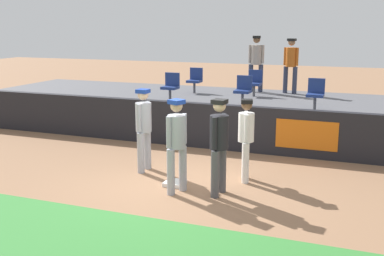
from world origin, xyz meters
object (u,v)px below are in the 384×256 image
at_px(seat_back_left, 195,79).
at_px(first_base, 175,183).
at_px(seat_front_right, 316,92).
at_px(seat_front_left, 171,85).
at_px(player_runner_visitor, 177,140).
at_px(spectator_capped, 256,60).
at_px(seat_back_center, 255,82).
at_px(spectator_hooded, 291,62).
at_px(player_umpire, 219,140).
at_px(player_coach_visitor, 144,124).
at_px(player_fielder_home, 246,134).
at_px(seat_front_center, 243,89).

bearing_deg(seat_back_left, first_base, -73.13).
distance_m(first_base, seat_front_right, 5.24).
distance_m(seat_front_left, seat_front_right, 4.28).
distance_m(player_runner_visitor, seat_front_right, 5.32).
bearing_deg(spectator_capped, seat_back_left, 19.27).
bearing_deg(seat_back_center, seat_back_left, -180.00).
xyz_separation_m(seat_back_left, seat_front_right, (4.17, -1.80, 0.00)).
bearing_deg(spectator_hooded, player_umpire, 100.54).
relative_size(first_base, player_coach_visitor, 0.22).
bearing_deg(spectator_hooded, player_fielder_home, 102.81).
xyz_separation_m(first_base, seat_back_center, (0.13, 6.32, 1.40)).
bearing_deg(first_base, player_fielder_home, 32.53).
relative_size(player_fielder_home, seat_front_right, 2.07).
distance_m(first_base, spectator_capped, 7.59).
xyz_separation_m(player_coach_visitor, seat_back_left, (-0.90, 5.66, 0.36)).
bearing_deg(spectator_hooded, seat_back_center, 58.19).
bearing_deg(seat_front_left, seat_back_left, 86.49).
relative_size(seat_back_center, seat_front_center, 1.00).
bearing_deg(seat_back_center, first_base, -91.21).
distance_m(first_base, player_fielder_home, 1.80).
distance_m(player_runner_visitor, player_coach_visitor, 1.60).
relative_size(player_fielder_home, seat_back_center, 2.07).
xyz_separation_m(player_umpire, seat_back_center, (-0.88, 6.52, 0.35)).
relative_size(player_runner_visitor, spectator_capped, 0.98).
height_order(first_base, player_coach_visitor, player_coach_visitor).
xyz_separation_m(player_coach_visitor, spectator_hooded, (2.12, 6.69, 0.95)).
relative_size(seat_front_left, spectator_hooded, 0.46).
height_order(first_base, player_runner_visitor, player_runner_visitor).
xyz_separation_m(seat_front_right, spectator_capped, (-2.32, 2.80, 0.63)).
bearing_deg(player_umpire, seat_front_center, -163.67).
xyz_separation_m(player_coach_visitor, spectator_capped, (0.95, 6.66, 0.99)).
bearing_deg(player_fielder_home, player_umpire, -30.64).
relative_size(seat_front_right, seat_front_center, 1.00).
height_order(player_fielder_home, seat_back_left, seat_back_left).
distance_m(seat_front_right, spectator_capped, 3.69).
relative_size(seat_front_left, seat_front_right, 1.00).
relative_size(seat_back_left, seat_front_left, 1.00).
height_order(seat_back_left, spectator_hooded, spectator_hooded).
bearing_deg(spectator_capped, player_runner_visitor, 82.91).
relative_size(seat_back_left, seat_front_center, 1.00).
distance_m(seat_front_left, seat_front_center, 2.26).
bearing_deg(player_fielder_home, seat_front_left, -153.98).
relative_size(seat_front_center, spectator_capped, 0.44).
xyz_separation_m(player_fielder_home, seat_back_center, (-1.15, 5.50, 0.44)).
height_order(seat_front_left, seat_front_right, same).
height_order(first_base, seat_back_left, seat_back_left).
xyz_separation_m(seat_back_left, spectator_capped, (1.84, 1.00, 0.63)).
bearing_deg(player_coach_visitor, player_umpire, 68.08).
height_order(first_base, player_umpire, player_umpire).
height_order(player_umpire, seat_front_left, player_umpire).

